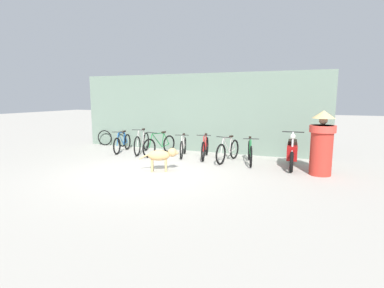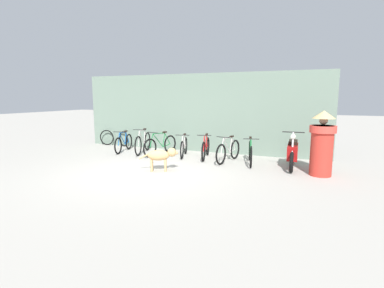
{
  "view_description": "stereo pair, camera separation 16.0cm",
  "coord_description": "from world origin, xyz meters",
  "px_view_note": "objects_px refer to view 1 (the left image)",
  "views": [
    {
      "loc": [
        4.06,
        -6.83,
        2.04
      ],
      "look_at": [
        0.82,
        1.27,
        0.65
      ],
      "focal_mm": 28.0,
      "sensor_mm": 36.0,
      "label": 1
    },
    {
      "loc": [
        4.21,
        -6.77,
        2.04
      ],
      "look_at": [
        0.82,
        1.27,
        0.65
      ],
      "focal_mm": 28.0,
      "sensor_mm": 36.0,
      "label": 2
    }
  ],
  "objects_px": {
    "bicycle_6": "(250,152)",
    "stray_dog": "(162,155)",
    "spare_tire_right": "(122,139)",
    "spare_tire_left": "(105,138)",
    "bicycle_4": "(205,148)",
    "bicycle_5": "(228,151)",
    "motorcycle": "(292,152)",
    "bicycle_0": "(122,143)",
    "bicycle_2": "(160,145)",
    "bicycle_3": "(183,147)",
    "person_in_robes": "(322,143)",
    "bicycle_1": "(142,143)"
  },
  "relations": [
    {
      "from": "bicycle_5",
      "to": "stray_dog",
      "type": "xyz_separation_m",
      "value": [
        -1.36,
        -1.87,
        0.1
      ]
    },
    {
      "from": "bicycle_5",
      "to": "spare_tire_left",
      "type": "bearing_deg",
      "value": -91.95
    },
    {
      "from": "bicycle_0",
      "to": "bicycle_3",
      "type": "height_order",
      "value": "bicycle_0"
    },
    {
      "from": "person_in_robes",
      "to": "spare_tire_left",
      "type": "distance_m",
      "value": 8.54
    },
    {
      "from": "bicycle_2",
      "to": "motorcycle",
      "type": "relative_size",
      "value": 0.92
    },
    {
      "from": "bicycle_5",
      "to": "spare_tire_left",
      "type": "distance_m",
      "value": 5.77
    },
    {
      "from": "spare_tire_right",
      "to": "spare_tire_left",
      "type": "bearing_deg",
      "value": -179.84
    },
    {
      "from": "bicycle_6",
      "to": "person_in_robes",
      "type": "xyz_separation_m",
      "value": [
        1.98,
        -0.67,
        0.51
      ]
    },
    {
      "from": "bicycle_1",
      "to": "bicycle_3",
      "type": "relative_size",
      "value": 1.16
    },
    {
      "from": "bicycle_5",
      "to": "bicycle_6",
      "type": "relative_size",
      "value": 0.98
    },
    {
      "from": "bicycle_6",
      "to": "person_in_robes",
      "type": "bearing_deg",
      "value": 57.52
    },
    {
      "from": "bicycle_4",
      "to": "bicycle_5",
      "type": "height_order",
      "value": "bicycle_5"
    },
    {
      "from": "bicycle_2",
      "to": "bicycle_3",
      "type": "height_order",
      "value": "bicycle_2"
    },
    {
      "from": "bicycle_3",
      "to": "bicycle_6",
      "type": "height_order",
      "value": "bicycle_6"
    },
    {
      "from": "bicycle_4",
      "to": "spare_tire_left",
      "type": "height_order",
      "value": "bicycle_4"
    },
    {
      "from": "bicycle_3",
      "to": "spare_tire_left",
      "type": "xyz_separation_m",
      "value": [
        -4.0,
        0.93,
        -0.01
      ]
    },
    {
      "from": "motorcycle",
      "to": "person_in_robes",
      "type": "height_order",
      "value": "person_in_robes"
    },
    {
      "from": "bicycle_2",
      "to": "spare_tire_left",
      "type": "xyz_separation_m",
      "value": [
        -3.14,
        1.03,
        -0.02
      ]
    },
    {
      "from": "bicycle_1",
      "to": "bicycle_2",
      "type": "bearing_deg",
      "value": 69.68
    },
    {
      "from": "bicycle_0",
      "to": "bicycle_5",
      "type": "height_order",
      "value": "bicycle_5"
    },
    {
      "from": "bicycle_4",
      "to": "spare_tire_right",
      "type": "bearing_deg",
      "value": -115.73
    },
    {
      "from": "bicycle_2",
      "to": "bicycle_3",
      "type": "distance_m",
      "value": 0.87
    },
    {
      "from": "bicycle_6",
      "to": "stray_dog",
      "type": "relative_size",
      "value": 1.66
    },
    {
      "from": "bicycle_2",
      "to": "spare_tire_right",
      "type": "bearing_deg",
      "value": -101.81
    },
    {
      "from": "bicycle_0",
      "to": "bicycle_6",
      "type": "xyz_separation_m",
      "value": [
        4.77,
        -0.19,
        0.02
      ]
    },
    {
      "from": "motorcycle",
      "to": "bicycle_5",
      "type": "bearing_deg",
      "value": -95.18
    },
    {
      "from": "bicycle_4",
      "to": "person_in_robes",
      "type": "relative_size",
      "value": 0.99
    },
    {
      "from": "bicycle_1",
      "to": "stray_dog",
      "type": "relative_size",
      "value": 1.74
    },
    {
      "from": "bicycle_3",
      "to": "bicycle_5",
      "type": "height_order",
      "value": "bicycle_5"
    },
    {
      "from": "motorcycle",
      "to": "spare_tire_left",
      "type": "height_order",
      "value": "motorcycle"
    },
    {
      "from": "bicycle_1",
      "to": "spare_tire_left",
      "type": "height_order",
      "value": "bicycle_1"
    },
    {
      "from": "bicycle_0",
      "to": "stray_dog",
      "type": "distance_m",
      "value": 3.4
    },
    {
      "from": "bicycle_5",
      "to": "stray_dog",
      "type": "height_order",
      "value": "bicycle_5"
    },
    {
      "from": "bicycle_0",
      "to": "bicycle_5",
      "type": "xyz_separation_m",
      "value": [
        4.08,
        -0.17,
        0.01
      ]
    },
    {
      "from": "bicycle_4",
      "to": "spare_tire_right",
      "type": "xyz_separation_m",
      "value": [
        -3.95,
        0.93,
        -0.03
      ]
    },
    {
      "from": "bicycle_0",
      "to": "motorcycle",
      "type": "bearing_deg",
      "value": 74.73
    },
    {
      "from": "person_in_robes",
      "to": "spare_tire_left",
      "type": "relative_size",
      "value": 2.63
    },
    {
      "from": "bicycle_1",
      "to": "bicycle_6",
      "type": "distance_m",
      "value": 3.97
    },
    {
      "from": "bicycle_1",
      "to": "bicycle_5",
      "type": "relative_size",
      "value": 1.07
    },
    {
      "from": "bicycle_5",
      "to": "bicycle_2",
      "type": "bearing_deg",
      "value": -83.55
    },
    {
      "from": "spare_tire_right",
      "to": "motorcycle",
      "type": "bearing_deg",
      "value": -10.5
    },
    {
      "from": "bicycle_5",
      "to": "bicycle_3",
      "type": "bearing_deg",
      "value": -88.58
    },
    {
      "from": "bicycle_0",
      "to": "spare_tire_left",
      "type": "distance_m",
      "value": 1.86
    },
    {
      "from": "bicycle_0",
      "to": "spare_tire_left",
      "type": "relative_size",
      "value": 2.48
    },
    {
      "from": "stray_dog",
      "to": "person_in_robes",
      "type": "distance_m",
      "value": 4.23
    },
    {
      "from": "bicycle_0",
      "to": "spare_tire_right",
      "type": "relative_size",
      "value": 2.54
    },
    {
      "from": "bicycle_2",
      "to": "spare_tire_right",
      "type": "relative_size",
      "value": 2.69
    },
    {
      "from": "bicycle_3",
      "to": "bicycle_6",
      "type": "xyz_separation_m",
      "value": [
        2.34,
        -0.25,
        0.01
      ]
    },
    {
      "from": "bicycle_2",
      "to": "spare_tire_right",
      "type": "height_order",
      "value": "bicycle_2"
    },
    {
      "from": "bicycle_5",
      "to": "spare_tire_left",
      "type": "xyz_separation_m",
      "value": [
        -5.65,
        1.17,
        -0.02
      ]
    }
  ]
}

